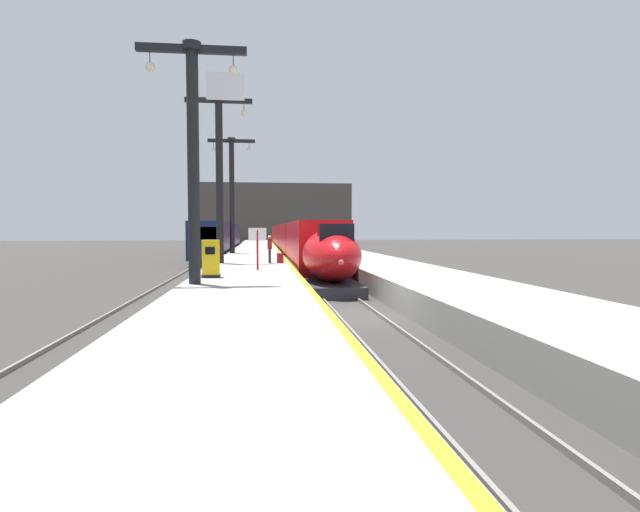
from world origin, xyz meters
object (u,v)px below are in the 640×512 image
at_px(highspeed_train_main, 291,239).
at_px(ticket_machine_yellow, 211,260).
at_px(station_column_mid, 219,164).
at_px(station_column_far, 232,185).
at_px(rolling_suitcase, 280,258).
at_px(departure_info_board, 257,240).
at_px(station_column_near, 195,137).
at_px(passenger_near_edge, 270,247).
at_px(regional_train_adjacent, 221,238).

bearing_deg(highspeed_train_main, ticket_machine_yellow, -98.71).
height_order(station_column_mid, station_column_far, station_column_mid).
height_order(rolling_suitcase, departure_info_board, departure_info_board).
xyz_separation_m(station_column_near, station_column_mid, (-0.06, 11.87, 0.49)).
height_order(station_column_near, departure_info_board, station_column_near).
distance_m(station_column_near, ticket_machine_yellow, 5.38).
distance_m(station_column_mid, passenger_near_edge, 5.83).
relative_size(regional_train_adjacent, station_column_near, 4.11).
bearing_deg(departure_info_board, station_column_mid, 112.84).
bearing_deg(passenger_near_edge, departure_info_board, -98.13).
bearing_deg(departure_info_board, station_column_near, -109.23).
bearing_deg(station_column_near, highspeed_train_main, 81.43).
bearing_deg(passenger_near_edge, ticket_machine_yellow, -106.81).
distance_m(highspeed_train_main, station_column_far, 15.92).
bearing_deg(regional_train_adjacent, departure_info_board, -82.54).
bearing_deg(departure_info_board, passenger_near_edge, 81.87).
bearing_deg(station_column_mid, highspeed_train_main, 77.62).
distance_m(passenger_near_edge, departure_info_board, 4.94).
bearing_deg(departure_info_board, highspeed_train_main, 83.64).
distance_m(regional_train_adjacent, station_column_mid, 29.37).
distance_m(station_column_mid, station_column_far, 12.95).
xyz_separation_m(station_column_far, rolling_suitcase, (3.63, -13.49, -5.58)).
bearing_deg(rolling_suitcase, regional_train_adjacent, 101.20).
relative_size(station_column_mid, rolling_suitcase, 10.20).
height_order(station_column_near, station_column_far, station_column_far).
height_order(highspeed_train_main, ticket_machine_yellow, highspeed_train_main).
xyz_separation_m(station_column_far, departure_info_board, (2.30, -18.40, -4.37)).
xyz_separation_m(highspeed_train_main, station_column_far, (-5.90, -13.93, 4.96)).
xyz_separation_m(regional_train_adjacent, station_column_far, (2.20, -15.92, 4.80)).
bearing_deg(departure_info_board, ticket_machine_yellow, -116.66).
relative_size(ticket_machine_yellow, departure_info_board, 0.75).
relative_size(station_column_far, rolling_suitcase, 10.04).
relative_size(highspeed_train_main, station_column_mid, 7.48).
distance_m(station_column_far, departure_info_board, 19.06).
xyz_separation_m(station_column_mid, rolling_suitcase, (3.63, -0.54, -5.66)).
distance_m(highspeed_train_main, rolling_suitcase, 27.53).
relative_size(regional_train_adjacent, station_column_far, 3.71).
relative_size(station_column_mid, ticket_machine_yellow, 6.26).
height_order(regional_train_adjacent, departure_info_board, regional_train_adjacent).
bearing_deg(station_column_mid, station_column_far, 90.00).
relative_size(highspeed_train_main, rolling_suitcase, 76.31).
relative_size(station_column_mid, station_column_far, 1.02).
distance_m(station_column_mid, ticket_machine_yellow, 10.70).
xyz_separation_m(station_column_near, departure_info_board, (2.24, 6.42, -3.96)).
bearing_deg(ticket_machine_yellow, station_column_near, -96.57).
height_order(ticket_machine_yellow, departure_info_board, departure_info_board).
height_order(highspeed_train_main, passenger_near_edge, highspeed_train_main).
distance_m(highspeed_train_main, ticket_machine_yellow, 36.64).
bearing_deg(highspeed_train_main, regional_train_adjacent, 166.22).
height_order(passenger_near_edge, rolling_suitcase, passenger_near_edge).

